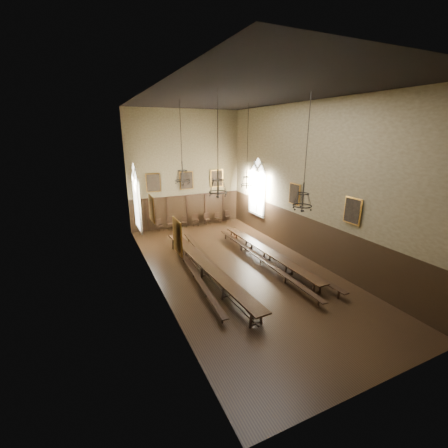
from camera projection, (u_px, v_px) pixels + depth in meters
floor at (238, 268)px, 16.86m from camera, size 9.00×18.00×0.02m
ceiling at (241, 96)px, 14.19m from camera, size 9.00×18.00×0.02m
wall_back at (186, 170)px, 23.33m from camera, size 9.00×0.02×9.00m
wall_front at (401, 248)px, 7.72m from camera, size 9.00×0.02×9.00m
wall_left at (152, 197)px, 13.71m from camera, size 0.02×18.00×9.00m
wall_right at (308, 183)px, 17.34m from camera, size 0.02×18.00×9.00m
wainscot_panelling at (238, 248)px, 16.49m from camera, size 9.00×18.00×2.50m
table_left at (206, 270)px, 15.69m from camera, size 1.28×10.44×0.81m
table_right at (267, 256)px, 17.66m from camera, size 0.79×9.36×0.73m
bench_left_outer at (193, 273)px, 15.75m from camera, size 0.83×9.24×0.42m
bench_left_inner at (212, 267)px, 16.37m from camera, size 0.93×10.63×0.48m
bench_right_inner at (261, 260)px, 17.20m from camera, size 0.39×10.49×0.47m
bench_right_outer at (274, 255)px, 17.91m from camera, size 0.77×10.73×0.48m
chair_1 at (160, 227)px, 23.21m from camera, size 0.49×0.49×0.90m
chair_2 at (170, 226)px, 23.45m from camera, size 0.44×0.44×0.98m
chair_3 at (184, 224)px, 24.06m from camera, size 0.49×0.49×0.86m
chair_4 at (196, 222)px, 24.34m from camera, size 0.52×0.52×0.96m
chair_5 at (207, 221)px, 24.72m from camera, size 0.43×0.43×0.94m
chair_6 at (218, 220)px, 25.16m from camera, size 0.41×0.41×0.86m
chair_7 at (228, 218)px, 25.64m from camera, size 0.40×0.40×0.91m
chandelier_back_left at (183, 175)px, 16.77m from camera, size 0.86×0.86×4.42m
chandelier_back_right at (247, 179)px, 18.90m from camera, size 0.76×0.76×5.00m
chandelier_front_left at (218, 185)px, 12.62m from camera, size 0.79×0.79×4.22m
chandelier_front_right at (303, 199)px, 13.77m from camera, size 0.89×0.89×5.07m
portrait_back_0 at (153, 183)px, 22.41m from camera, size 1.10×0.12×1.40m
portrait_back_1 at (186, 180)px, 23.45m from camera, size 1.10×0.12×1.40m
portrait_back_2 at (217, 178)px, 24.50m from camera, size 1.10×0.12×1.40m
portrait_left_0 at (152, 209)px, 14.87m from camera, size 0.12×1.00×1.30m
portrait_left_1 at (177, 236)px, 10.97m from camera, size 0.12×1.00×1.30m
portrait_right_0 at (294, 194)px, 18.39m from camera, size 0.12×1.00×1.30m
portrait_right_1 at (353, 211)px, 14.49m from camera, size 0.12×1.00×1.30m
window_right at (257, 187)px, 22.39m from camera, size 0.20×2.20×4.60m
window_left at (136, 197)px, 18.83m from camera, size 0.20×2.20×4.60m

